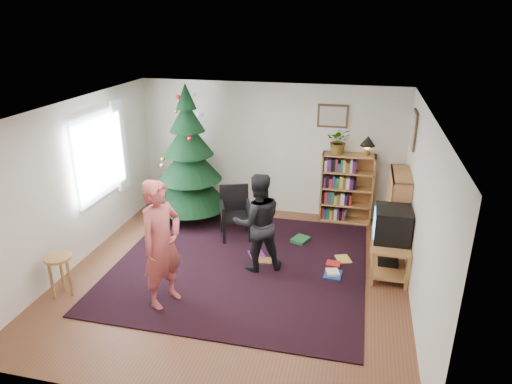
% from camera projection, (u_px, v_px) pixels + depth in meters
% --- Properties ---
extents(floor, '(5.00, 5.00, 0.00)m').
position_uv_depth(floor, '(235.00, 275.00, 6.84)').
color(floor, brown).
rests_on(floor, ground).
extents(ceiling, '(5.00, 5.00, 0.00)m').
position_uv_depth(ceiling, '(232.00, 109.00, 5.92)').
color(ceiling, white).
rests_on(ceiling, wall_back).
extents(wall_back, '(5.00, 0.02, 2.50)m').
position_uv_depth(wall_back, '(270.00, 149.00, 8.65)').
color(wall_back, silver).
rests_on(wall_back, floor).
extents(wall_front, '(5.00, 0.02, 2.50)m').
position_uv_depth(wall_front, '(159.00, 300.00, 4.12)').
color(wall_front, silver).
rests_on(wall_front, floor).
extents(wall_left, '(0.02, 5.00, 2.50)m').
position_uv_depth(wall_left, '(75.00, 184.00, 6.91)').
color(wall_left, silver).
rests_on(wall_left, floor).
extents(wall_right, '(0.02, 5.00, 2.50)m').
position_uv_depth(wall_right, '(421.00, 215.00, 5.86)').
color(wall_right, silver).
rests_on(wall_right, floor).
extents(rug, '(3.80, 3.60, 0.02)m').
position_uv_depth(rug, '(241.00, 264.00, 7.11)').
color(rug, black).
rests_on(rug, floor).
extents(window_pane, '(0.04, 1.20, 1.40)m').
position_uv_depth(window_pane, '(96.00, 157.00, 7.36)').
color(window_pane, silver).
rests_on(window_pane, wall_left).
extents(curtain, '(0.06, 0.35, 1.60)m').
position_uv_depth(curtain, '(120.00, 145.00, 7.98)').
color(curtain, white).
rests_on(curtain, wall_left).
extents(picture_back, '(0.55, 0.03, 0.42)m').
position_uv_depth(picture_back, '(333.00, 116.00, 8.12)').
color(picture_back, '#4C3319').
rests_on(picture_back, wall_back).
extents(picture_right, '(0.03, 0.50, 0.60)m').
position_uv_depth(picture_right, '(414.00, 130.00, 7.19)').
color(picture_right, '#4C3319').
rests_on(picture_right, wall_right).
extents(christmas_tree, '(1.41, 1.41, 2.55)m').
position_uv_depth(christmas_tree, '(189.00, 165.00, 8.35)').
color(christmas_tree, '#3F2816').
rests_on(christmas_tree, rug).
extents(bookshelf_back, '(0.95, 0.30, 1.30)m').
position_uv_depth(bookshelf_back, '(347.00, 187.00, 8.40)').
color(bookshelf_back, '#A8693C').
rests_on(bookshelf_back, floor).
extents(bookshelf_right, '(0.30, 0.95, 1.30)m').
position_uv_depth(bookshelf_right, '(397.00, 210.00, 7.45)').
color(bookshelf_right, '#A8693C').
rests_on(bookshelf_right, floor).
extents(tv_stand, '(0.54, 0.97, 0.55)m').
position_uv_depth(tv_stand, '(389.00, 252.00, 6.82)').
color(tv_stand, '#A8693C').
rests_on(tv_stand, floor).
extents(crt_tv, '(0.52, 0.56, 0.49)m').
position_uv_depth(crt_tv, '(392.00, 224.00, 6.65)').
color(crt_tv, black).
rests_on(crt_tv, tv_stand).
extents(armchair, '(0.64, 0.66, 0.91)m').
position_uv_depth(armchair, '(237.00, 210.00, 7.89)').
color(armchair, black).
rests_on(armchair, rug).
extents(stool, '(0.36, 0.36, 0.61)m').
position_uv_depth(stool, '(59.00, 265.00, 6.20)').
color(stool, '#A8693C').
rests_on(stool, floor).
extents(person_standing, '(0.64, 0.76, 1.76)m').
position_uv_depth(person_standing, '(162.00, 244.00, 5.89)').
color(person_standing, '#B24847').
rests_on(person_standing, rug).
extents(person_by_chair, '(0.92, 0.84, 1.54)m').
position_uv_depth(person_by_chair, '(258.00, 223.00, 6.76)').
color(person_by_chair, black).
rests_on(person_by_chair, rug).
extents(potted_plant, '(0.45, 0.40, 0.47)m').
position_uv_depth(potted_plant, '(339.00, 141.00, 8.12)').
color(potted_plant, gray).
rests_on(potted_plant, bookshelf_back).
extents(table_lamp, '(0.27, 0.27, 0.36)m').
position_uv_depth(table_lamp, '(368.00, 142.00, 8.02)').
color(table_lamp, '#A57F33').
rests_on(table_lamp, bookshelf_back).
extents(floor_clutter, '(1.57, 1.18, 0.08)m').
position_uv_depth(floor_clutter, '(308.00, 260.00, 7.17)').
color(floor_clutter, '#A51E19').
rests_on(floor_clutter, rug).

